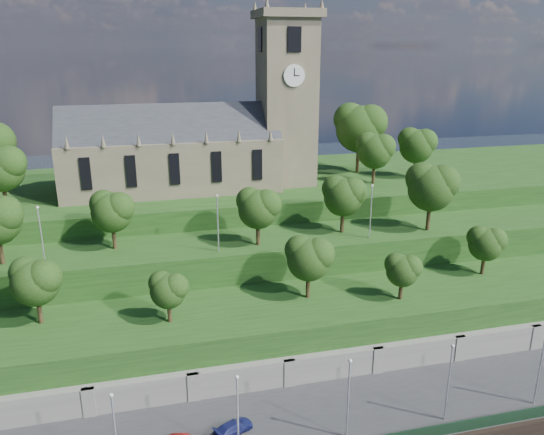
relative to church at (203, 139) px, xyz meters
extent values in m
cube|color=#2D2D30|center=(-0.79, -39.98, -21.52)|extent=(160.00, 12.00, 2.00)
cube|color=slate|center=(-0.79, -33.98, -20.02)|extent=(160.00, 2.00, 5.00)
cube|color=slate|center=(-15.79, -34.78, -20.02)|extent=(1.20, 0.60, 5.00)
cube|color=slate|center=(-5.79, -34.78, -20.02)|extent=(1.20, 0.60, 5.00)
cube|color=slate|center=(4.21, -34.78, -20.02)|extent=(1.20, 0.60, 5.00)
cube|color=slate|center=(14.21, -34.78, -20.02)|extent=(1.20, 0.60, 5.00)
cube|color=slate|center=(24.21, -34.78, -20.02)|extent=(1.20, 0.60, 5.00)
cube|color=slate|center=(34.21, -34.78, -20.02)|extent=(1.20, 0.60, 5.00)
cube|color=#1C4115|center=(-0.79, -27.98, -18.52)|extent=(160.00, 12.00, 8.00)
cube|color=#1C4115|center=(-0.79, -16.98, -16.52)|extent=(160.00, 10.00, 12.00)
cube|color=#1C4115|center=(-0.79, 4.02, -15.02)|extent=(160.00, 32.00, 15.00)
cube|color=brown|center=(-4.79, 0.02, -3.52)|extent=(32.00, 12.00, 8.00)
cube|color=#272A30|center=(-4.79, 0.02, 0.48)|extent=(32.00, 10.18, 10.18)
cone|color=brown|center=(-18.79, -5.98, 1.38)|extent=(0.70, 0.70, 1.80)
cone|color=brown|center=(-14.12, -5.98, 1.38)|extent=(0.70, 0.70, 1.80)
cone|color=brown|center=(-9.46, -5.98, 1.38)|extent=(0.70, 0.70, 1.80)
cone|color=brown|center=(-4.79, -5.98, 1.38)|extent=(0.70, 0.70, 1.80)
cone|color=brown|center=(-0.12, -5.98, 1.38)|extent=(0.70, 0.70, 1.80)
cone|color=brown|center=(4.54, -5.98, 1.38)|extent=(0.70, 0.70, 1.80)
cone|color=brown|center=(9.21, -5.98, 1.38)|extent=(0.70, 0.70, 1.80)
cube|color=black|center=(-16.79, -6.06, -3.02)|extent=(1.40, 0.25, 4.50)
cube|color=black|center=(-10.79, -6.06, -3.02)|extent=(1.40, 0.25, 4.50)
cube|color=black|center=(-4.79, -6.06, -3.02)|extent=(1.40, 0.25, 4.50)
cube|color=black|center=(1.21, -6.06, -3.02)|extent=(1.40, 0.25, 4.50)
cube|color=black|center=(7.21, -6.06, -3.02)|extent=(1.40, 0.25, 4.50)
cube|color=brown|center=(13.21, 0.02, 4.98)|extent=(8.00, 8.00, 25.00)
cube|color=brown|center=(13.21, 0.02, 18.08)|extent=(9.20, 9.20, 1.20)
cone|color=brown|center=(9.21, -3.98, 19.28)|extent=(0.80, 0.80, 1.60)
cone|color=brown|center=(9.21, 4.02, 19.28)|extent=(0.80, 0.80, 1.60)
cone|color=brown|center=(17.21, -3.98, 19.28)|extent=(0.80, 0.80, 1.60)
cone|color=brown|center=(17.21, 4.02, 19.28)|extent=(0.80, 0.80, 1.60)
cube|color=black|center=(13.21, -4.06, 14.48)|extent=(2.00, 0.25, 3.50)
cube|color=black|center=(13.21, 4.10, 14.48)|extent=(2.00, 0.25, 3.50)
cube|color=black|center=(9.13, 0.02, 14.48)|extent=(0.25, 2.00, 3.50)
cube|color=black|center=(17.29, 0.02, 14.48)|extent=(0.25, 2.00, 3.50)
cylinder|color=white|center=(13.21, -4.10, 9.48)|extent=(3.20, 0.30, 3.20)
cylinder|color=white|center=(17.33, 0.02, 9.48)|extent=(0.30, 3.20, 3.20)
cube|color=black|center=(13.21, -4.28, 9.98)|extent=(0.12, 0.05, 1.10)
cube|color=black|center=(13.61, -4.28, 9.48)|extent=(0.80, 0.05, 0.12)
cylinder|color=#2F2212|center=(-20.83, -25.98, -12.93)|extent=(0.50, 0.50, 3.18)
sphere|color=#18340E|center=(-20.83, -25.98, -9.85)|extent=(4.95, 4.95, 4.95)
sphere|color=#18340E|center=(-19.84, -26.48, -9.11)|extent=(3.71, 3.71, 3.71)
sphere|color=#18340E|center=(-21.70, -25.37, -8.86)|extent=(3.47, 3.47, 3.47)
cylinder|color=#2F2212|center=(-7.48, -28.98, -13.30)|extent=(0.47, 0.47, 2.45)
sphere|color=#18340E|center=(-7.48, -28.98, -10.92)|extent=(3.81, 3.81, 3.81)
sphere|color=#18340E|center=(-6.71, -29.37, -10.35)|extent=(2.86, 2.86, 2.86)
sphere|color=#18340E|center=(-8.14, -28.51, -10.16)|extent=(2.67, 2.67, 2.67)
cylinder|color=#2F2212|center=(8.58, -26.98, -12.90)|extent=(0.50, 0.50, 3.24)
sphere|color=#18340E|center=(8.58, -26.98, -9.76)|extent=(5.05, 5.05, 5.05)
sphere|color=#18340E|center=(9.59, -27.49, -9.01)|extent=(3.79, 3.79, 3.79)
sphere|color=#18340E|center=(7.70, -26.35, -8.75)|extent=(3.53, 3.53, 3.53)
cylinder|color=#2F2212|center=(18.94, -29.98, -13.32)|extent=(0.47, 0.47, 2.41)
sphere|color=#18340E|center=(18.94, -29.98, -10.99)|extent=(3.74, 3.74, 3.74)
sphere|color=#18340E|center=(19.68, -30.36, -10.43)|extent=(2.81, 2.81, 2.81)
sphere|color=#18340E|center=(18.28, -29.52, -10.25)|extent=(2.62, 2.62, 2.62)
cylinder|color=#2F2212|center=(32.52, -25.98, -13.14)|extent=(0.48, 0.48, 2.76)
sphere|color=#18340E|center=(32.52, -25.98, -10.47)|extent=(4.29, 4.29, 4.29)
sphere|color=#18340E|center=(33.38, -26.41, -9.83)|extent=(3.22, 3.22, 3.22)
sphere|color=#18340E|center=(31.77, -25.45, -9.61)|extent=(3.01, 3.01, 3.01)
cylinder|color=#2F2212|center=(-25.73, -17.98, -8.72)|extent=(0.52, 0.52, 3.59)
sphere|color=#18340E|center=(-24.61, -18.54, -4.41)|extent=(4.19, 4.19, 4.19)
cylinder|color=#2F2212|center=(-13.24, -15.98, -8.92)|extent=(0.50, 0.50, 3.20)
sphere|color=#18340E|center=(-13.24, -15.98, -5.83)|extent=(4.98, 4.98, 4.98)
sphere|color=#18340E|center=(-12.24, -16.48, -5.08)|extent=(3.73, 3.73, 3.73)
sphere|color=#18340E|center=(-14.11, -15.36, -4.83)|extent=(3.48, 3.48, 3.48)
cylinder|color=#2F2212|center=(4.41, -18.98, -8.92)|extent=(0.50, 0.50, 3.21)
sphere|color=#18340E|center=(4.41, -18.98, -5.81)|extent=(4.99, 4.99, 4.99)
sphere|color=#18340E|center=(5.41, -19.48, -5.07)|extent=(3.74, 3.74, 3.74)
sphere|color=#18340E|center=(3.54, -18.36, -4.82)|extent=(3.49, 3.49, 3.49)
cylinder|color=#2F2212|center=(16.52, -16.98, -8.84)|extent=(0.51, 0.51, 3.37)
sphere|color=#18340E|center=(16.52, -16.98, -5.58)|extent=(5.24, 5.24, 5.24)
sphere|color=#18340E|center=(17.56, -17.51, -4.80)|extent=(3.93, 3.93, 3.93)
sphere|color=#18340E|center=(15.60, -16.33, -4.54)|extent=(3.67, 3.67, 3.67)
cylinder|color=#2F2212|center=(28.24, -18.98, -8.51)|extent=(0.54, 0.54, 4.02)
sphere|color=#18340E|center=(28.24, -18.98, -4.62)|extent=(6.26, 6.26, 6.26)
sphere|color=#18340E|center=(29.49, -19.61, -3.68)|extent=(4.69, 4.69, 4.69)
sphere|color=#18340E|center=(27.14, -18.20, -3.37)|extent=(4.38, 4.38, 4.38)
cylinder|color=#2F2212|center=(-27.29, -5.98, -5.58)|extent=(0.53, 0.53, 3.89)
sphere|color=#18340E|center=(-27.29, -5.98, -1.82)|extent=(6.05, 6.05, 6.05)
sphere|color=#18340E|center=(-26.08, -6.59, -0.91)|extent=(4.54, 4.54, 4.54)
cylinder|color=#2F2212|center=(26.70, -3.98, -5.76)|extent=(0.52, 0.52, 3.52)
sphere|color=#18340E|center=(26.70, -3.98, -2.36)|extent=(5.47, 5.47, 5.47)
sphere|color=#18340E|center=(27.79, -4.53, -1.54)|extent=(4.10, 4.10, 4.10)
sphere|color=#18340E|center=(25.74, -3.30, -1.27)|extent=(3.83, 3.83, 3.83)
cylinder|color=#2F2212|center=(27.27, 4.02, -4.95)|extent=(0.59, 0.59, 5.15)
sphere|color=#18340E|center=(27.27, 4.02, 0.04)|extent=(8.02, 8.02, 8.02)
sphere|color=#18340E|center=(28.88, 3.21, 1.24)|extent=(6.01, 6.01, 6.01)
sphere|color=#18340E|center=(25.87, 5.02, 1.64)|extent=(5.61, 5.61, 5.61)
cylinder|color=#2F2212|center=(35.05, -1.98, -5.72)|extent=(0.52, 0.52, 3.61)
sphere|color=#18340E|center=(35.05, -1.98, -2.23)|extent=(5.61, 5.61, 5.61)
sphere|color=#18340E|center=(36.18, -2.55, -1.39)|extent=(4.21, 4.21, 4.21)
sphere|color=#18340E|center=(34.07, -1.28, -1.11)|extent=(3.93, 3.93, 3.93)
sphere|color=silver|center=(-12.79, -43.48, -12.51)|extent=(0.36, 0.36, 0.36)
cylinder|color=#B2B2B7|center=(-2.79, -43.48, -16.58)|extent=(0.16, 0.16, 7.89)
sphere|color=silver|center=(-2.79, -43.48, -12.51)|extent=(0.36, 0.36, 0.36)
cylinder|color=#B2B2B7|center=(7.21, -43.48, -16.58)|extent=(0.16, 0.16, 7.89)
sphere|color=silver|center=(7.21, -43.48, -12.51)|extent=(0.36, 0.36, 0.36)
cylinder|color=#B2B2B7|center=(17.21, -43.48, -16.58)|extent=(0.16, 0.16, 7.89)
sphere|color=silver|center=(17.21, -43.48, -12.51)|extent=(0.36, 0.36, 0.36)
cylinder|color=#B2B2B7|center=(27.21, -43.48, -16.58)|extent=(0.16, 0.16, 7.89)
cylinder|color=#B2B2B7|center=(-20.79, -19.98, -7.05)|extent=(0.16, 0.16, 6.95)
sphere|color=silver|center=(-20.79, -19.98, -3.46)|extent=(0.36, 0.36, 0.36)
cylinder|color=#B2B2B7|center=(-0.79, -19.98, -7.05)|extent=(0.16, 0.16, 6.95)
sphere|color=silver|center=(-0.79, -19.98, -3.46)|extent=(0.36, 0.36, 0.36)
cylinder|color=#B2B2B7|center=(19.21, -19.98, -7.05)|extent=(0.16, 0.16, 6.95)
sphere|color=silver|center=(19.21, -19.98, -3.46)|extent=(0.36, 0.36, 0.36)
imported|color=navy|center=(-2.73, -40.47, -19.96)|extent=(4.20, 3.04, 1.13)
camera|label=1|loc=(-8.94, -80.65, 13.57)|focal=35.00mm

